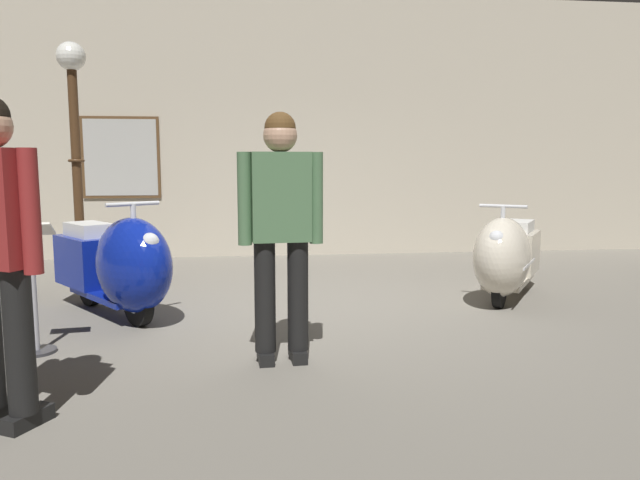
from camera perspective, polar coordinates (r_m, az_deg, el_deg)
ground_plane at (r=5.91m, az=0.19°, el=-6.72°), size 60.00×60.00×0.00m
showroom_back_wall at (r=9.40m, az=-2.62°, el=10.68°), size 18.00×0.24×3.97m
scooter_0 at (r=5.81m, az=-18.56°, el=-2.29°), size 1.48×1.75×1.10m
scooter_1 at (r=6.52m, az=17.35°, el=-1.51°), size 1.34×1.66×1.03m
lamppost at (r=7.69m, az=-22.27°, el=8.92°), size 0.33×0.33×2.83m
visitor_0 at (r=4.24m, az=-3.74°, el=1.90°), size 0.60×0.30×1.79m
info_stanchion at (r=5.02m, az=-25.57°, el=-5.11°), size 0.35×0.28×1.01m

